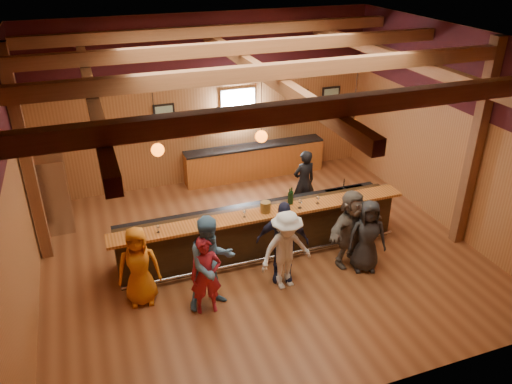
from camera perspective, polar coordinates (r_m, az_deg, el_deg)
The scene contains 27 objects.
room at distance 9.55m, azimuth 0.50°, elevation 9.35°, with size 9.04×9.00×4.52m.
bar_counter at distance 10.77m, azimuth 0.36°, elevation -4.25°, with size 6.30×1.07×1.11m.
back_bar_cabinet at distance 14.13m, azimuth -0.15°, elevation 3.58°, with size 4.00×0.52×0.95m.
window at distance 13.65m, azimuth -2.08°, elevation 9.77°, with size 0.95×0.09×0.95m.
framed_pictures at distance 13.91m, azimuth 1.38°, elevation 10.32°, with size 5.35×0.05×0.45m.
wine_shelves at distance 13.73m, azimuth -1.97°, elevation 7.98°, with size 3.00×0.18×0.30m.
pendant_lights at distance 9.67m, azimuth 0.61°, elevation 6.41°, with size 4.24×0.24×1.37m.
stainless_fridge at distance 12.28m, azimuth -22.20°, elevation -0.23°, with size 0.70×0.70×1.80m, color silver.
customer_orange at distance 9.41m, azimuth -13.25°, elevation -8.26°, with size 0.77×0.50×1.58m, color #C36212.
customer_redvest at distance 9.02m, azimuth -5.74°, elevation -9.49°, with size 0.56×0.37×1.54m, color maroon.
customer_denim at distance 9.05m, azimuth -5.13°, elevation -8.08°, with size 0.91×0.71×1.86m, color teal.
customer_white at distance 9.55m, azimuth 3.47°, elevation -6.68°, with size 1.07×0.61×1.65m, color silver.
customer_navy at distance 9.72m, azimuth 3.04°, elevation -5.69°, with size 1.02×0.42×1.74m, color #1C1F39.
customer_brown at distance 10.37m, azimuth 10.77°, elevation -4.07°, with size 1.56×0.50×1.68m, color #5E554B.
customer_dark at distance 10.28m, azimuth 12.60°, elevation -4.94°, with size 0.76×0.50×1.56m, color #242527.
bartender at distance 12.17m, azimuth 5.50°, elevation 1.15°, with size 0.60×0.39×1.63m, color black.
ice_bucket at distance 10.16m, azimuth 1.09°, elevation -1.73°, with size 0.21×0.21×0.23m, color brown.
bottle_a at distance 10.48m, azimuth 4.06°, elevation -0.63°, with size 0.08×0.08×0.38m.
bottle_b at distance 10.47m, azimuth 3.86°, elevation -0.70°, with size 0.08×0.08×0.36m.
glass_a at distance 9.58m, azimuth -14.29°, elevation -4.63°, with size 0.07×0.07×0.16m.
glass_b at distance 9.66m, azimuth -11.16°, elevation -3.97°, with size 0.07×0.07×0.16m.
glass_c at distance 9.76m, azimuth -6.41°, elevation -3.16°, with size 0.08×0.08×0.17m.
glass_d at distance 9.75m, azimuth -4.99°, elevation -3.17°, with size 0.07×0.07×0.16m.
glass_e at distance 9.98m, azimuth -1.34°, elevation -2.26°, with size 0.08×0.08×0.17m.
glass_f at distance 10.33m, azimuth 5.06°, elevation -1.15°, with size 0.09×0.09×0.20m.
glass_g at distance 10.55m, azimuth 7.08°, elevation -0.71°, with size 0.08×0.08×0.18m.
glass_h at distance 10.84m, azimuth 10.53°, elevation -0.13°, with size 0.08×0.08×0.19m.
Camera 1 is at (-3.17, -8.46, 6.15)m, focal length 35.00 mm.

